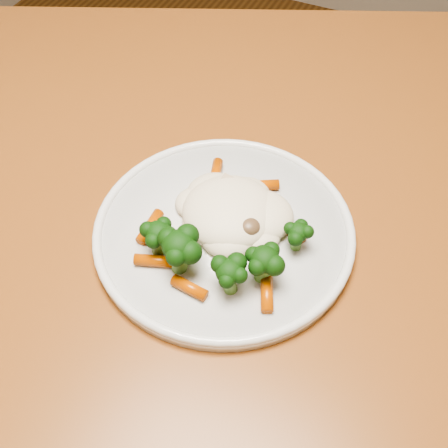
# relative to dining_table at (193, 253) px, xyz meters

# --- Properties ---
(dining_table) EXTENTS (1.50, 1.28, 0.75)m
(dining_table) POSITION_rel_dining_table_xyz_m (0.00, 0.00, 0.00)
(dining_table) COLOR brown
(dining_table) RESTS_ON ground
(plate) EXTENTS (0.28, 0.28, 0.01)m
(plate) POSITION_rel_dining_table_xyz_m (0.05, -0.02, 0.10)
(plate) COLOR silver
(plate) RESTS_ON dining_table
(meal) EXTENTS (0.17, 0.18, 0.05)m
(meal) POSITION_rel_dining_table_xyz_m (0.06, -0.04, 0.13)
(meal) COLOR #F4E3C3
(meal) RESTS_ON plate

